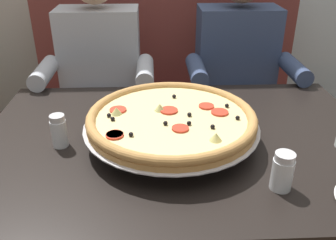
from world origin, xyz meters
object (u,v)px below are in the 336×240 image
at_px(patio_chair, 319,35).
at_px(dining_table, 179,158).
at_px(diner_left, 99,76).
at_px(pizza, 171,119).
at_px(shaker_parmesan, 282,174).
at_px(shaker_oregano, 59,133).
at_px(diner_right, 239,74).
at_px(booth_bench, 167,108).

bearing_deg(patio_chair, dining_table, -123.64).
bearing_deg(diner_left, dining_table, -62.12).
height_order(pizza, shaker_parmesan, pizza).
xyz_separation_m(pizza, shaker_oregano, (-0.36, -0.01, -0.03)).
relative_size(pizza, patio_chair, 0.65).
height_order(dining_table, diner_left, diner_left).
bearing_deg(shaker_parmesan, shaker_oregano, 158.71).
distance_m(pizza, patio_chair, 2.59).
relative_size(diner_left, pizza, 2.27).
height_order(diner_right, shaker_parmesan, diner_right).
distance_m(diner_left, shaker_oregano, 0.70).
bearing_deg(dining_table, pizza, -149.60).
xyz_separation_m(shaker_oregano, shaker_parmesan, (0.63, -0.25, -0.00)).
relative_size(dining_table, shaker_oregano, 12.32).
relative_size(diner_left, diner_right, 1.00).
height_order(diner_right, shaker_oregano, diner_right).
relative_size(diner_right, shaker_oregano, 11.78).
bearing_deg(shaker_oregano, diner_right, 43.26).
xyz_separation_m(diner_right, pizza, (-0.38, -0.68, 0.10)).
distance_m(booth_bench, diner_left, 0.54).
distance_m(booth_bench, shaker_parmesan, 1.29).
xyz_separation_m(dining_table, shaker_oregano, (-0.39, -0.03, 0.13)).
relative_size(dining_table, pizza, 2.37).
xyz_separation_m(dining_table, patio_chair, (1.41, 2.12, -0.13)).
distance_m(shaker_oregano, shaker_parmesan, 0.68).
xyz_separation_m(diner_right, shaker_oregano, (-0.74, -0.69, 0.07)).
bearing_deg(shaker_oregano, diner_left, 87.08).
bearing_deg(booth_bench, patio_chair, 40.18).
height_order(diner_left, shaker_oregano, diner_left).
relative_size(diner_right, pizza, 2.27).
height_order(booth_bench, dining_table, booth_bench).
relative_size(diner_left, shaker_oregano, 11.78).
bearing_deg(booth_bench, shaker_oregano, -111.90).
relative_size(booth_bench, patio_chair, 1.81).
bearing_deg(booth_bench, diner_right, -37.27).
height_order(pizza, shaker_oregano, pizza).
height_order(dining_table, shaker_parmesan, shaker_parmesan).
bearing_deg(shaker_parmesan, diner_right, 83.91).
relative_size(pizza, shaker_parmesan, 5.19).
bearing_deg(dining_table, diner_left, 117.88).
bearing_deg(diner_right, shaker_oregano, -136.74).
bearing_deg(shaker_parmesan, patio_chair, 64.18).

